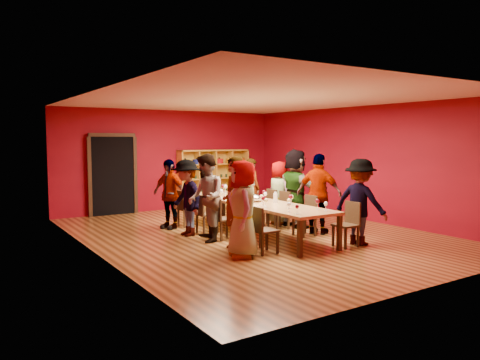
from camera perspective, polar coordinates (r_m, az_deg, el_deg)
name	(u,v)px	position (r m, az deg, el deg)	size (l,w,h in m)	color
room_shell	(254,168)	(10.40, 1.74, 1.52)	(7.10, 9.10, 3.04)	brown
tasting_table	(254,203)	(10.48, 1.73, -2.86)	(1.10, 4.50, 0.75)	#B27F4A
doorway	(112,175)	(13.65, -15.29, 0.58)	(1.40, 0.17, 2.30)	black
shelving_unit	(213,175)	(14.83, -3.28, 0.55)	(2.40, 0.40, 1.80)	gold
chair_person_left_0	(261,227)	(8.73, 2.62, -5.80)	(0.42, 0.42, 0.89)	black
person_left_0	(243,209)	(8.44, 0.35, -3.55)	(0.86, 0.47, 1.75)	#608DC7
chair_person_left_1	(245,223)	(9.18, 0.61, -5.26)	(0.42, 0.42, 0.89)	black
person_left_1	(233,203)	(8.97, -0.80, -2.88)	(0.66, 0.48, 1.80)	silver
chair_person_left_2	(221,216)	(9.96, -2.36, -4.45)	(0.42, 0.42, 0.89)	black
person_left_2	(206,198)	(9.73, -4.18, -2.19)	(0.89, 0.49, 1.83)	#151A3B
chair_person_left_3	(204,212)	(10.61, -4.43, -3.88)	(0.42, 0.42, 0.89)	black
person_left_3	(187,198)	(10.37, -6.52, -2.16)	(1.09, 0.45, 1.69)	silver
chair_person_left_4	(185,207)	(11.47, -6.76, -3.23)	(0.42, 0.42, 0.89)	black
person_left_4	(169,194)	(11.26, -8.63, -1.69)	(0.97, 0.44, 1.66)	#C7868E
chair_person_right_0	(349,222)	(9.58, 13.11, -4.96)	(0.42, 0.42, 0.89)	black
person_right_0	(360,202)	(9.75, 14.44, -2.59)	(1.12, 0.46, 1.74)	silver
chair_person_right_1	(307,213)	(10.47, 8.19, -4.04)	(0.42, 0.42, 0.89)	black
person_right_1	(319,194)	(10.64, 9.61, -1.68)	(1.06, 0.48, 1.81)	#141839
chair_person_right_2	(281,208)	(11.18, 5.05, -3.43)	(0.42, 0.42, 0.89)	black
person_right_2	(295,188)	(11.40, 6.78, -0.99)	(1.76, 0.51, 1.90)	#151D3A
chair_person_right_3	(268,205)	(11.60, 3.45, -3.11)	(0.42, 0.42, 0.89)	black
person_right_3	(279,193)	(11.77, 4.81, -1.56)	(0.77, 0.42, 1.58)	#5174A7
chair_person_right_4	(242,200)	(12.56, 0.28, -2.48)	(0.42, 0.42, 0.89)	black
person_right_4	(252,188)	(12.69, 1.45, -0.99)	(0.59, 0.43, 1.61)	#121933
wine_glass_0	(205,188)	(11.84, -4.28, -0.97)	(0.09, 0.09, 0.21)	white
wine_glass_1	(289,205)	(8.95, 6.00, -3.00)	(0.08, 0.08, 0.19)	white
wine_glass_2	(243,189)	(11.47, 0.34, -1.12)	(0.09, 0.09, 0.22)	white
wine_glass_3	(221,192)	(10.94, -2.30, -1.43)	(0.09, 0.09, 0.22)	white
wine_glass_4	(244,191)	(11.27, 0.54, -1.34)	(0.08, 0.08, 0.19)	white
wine_glass_5	(317,202)	(9.30, 9.43, -2.63)	(0.09, 0.09, 0.22)	white
wine_glass_6	(205,188)	(11.74, -4.35, -1.03)	(0.08, 0.08, 0.21)	white
wine_glass_7	(240,195)	(10.25, 0.05, -1.87)	(0.09, 0.09, 0.21)	white
wine_glass_8	(223,186)	(12.11, -2.09, -0.78)	(0.09, 0.09, 0.22)	white
wine_glass_9	(246,196)	(10.22, 0.74, -1.92)	(0.08, 0.08, 0.21)	white
wine_glass_10	(216,190)	(11.54, -2.91, -1.20)	(0.08, 0.08, 0.19)	white
wine_glass_11	(297,207)	(8.72, 6.97, -3.30)	(0.07, 0.07, 0.18)	white
wine_glass_12	(263,199)	(9.67, 2.88, -2.31)	(0.08, 0.08, 0.21)	white
wine_glass_13	(264,193)	(10.69, 2.96, -1.56)	(0.09, 0.09, 0.22)	white
wine_glass_14	(292,197)	(9.95, 6.30, -2.12)	(0.09, 0.09, 0.21)	white
wine_glass_15	(289,201)	(9.40, 5.97, -2.58)	(0.08, 0.08, 0.20)	white
wine_glass_16	(291,197)	(9.92, 6.19, -2.11)	(0.09, 0.09, 0.22)	white
wine_glass_17	(262,197)	(10.11, 2.65, -2.07)	(0.08, 0.08, 0.19)	white
wine_glass_18	(266,201)	(9.49, 3.19, -2.55)	(0.08, 0.08, 0.19)	white
wine_glass_19	(326,204)	(9.19, 10.42, -2.90)	(0.07, 0.07, 0.18)	white
wine_glass_20	(222,192)	(11.10, -2.21, -1.42)	(0.08, 0.08, 0.19)	white
wine_glass_21	(225,187)	(12.01, -1.79, -0.84)	(0.09, 0.09, 0.22)	white
wine_glass_22	(251,194)	(10.73, 1.41, -1.68)	(0.07, 0.07, 0.18)	white
wine_glass_23	(265,194)	(10.57, 3.10, -1.75)	(0.08, 0.08, 0.19)	white
spittoon_bowl	(255,198)	(10.38, 1.86, -2.23)	(0.32, 0.32, 0.18)	silver
carafe_a	(243,195)	(10.67, 0.40, -1.78)	(0.14, 0.14, 0.27)	white
carafe_b	(275,198)	(10.24, 4.35, -2.17)	(0.12, 0.12, 0.24)	white
wine_bottle	(215,188)	(12.01, -3.02, -1.03)	(0.08, 0.08, 0.32)	#163C1C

